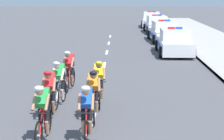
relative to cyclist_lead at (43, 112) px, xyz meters
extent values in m
cube|color=#9E9E99|center=(6.21, 10.38, -0.72)|extent=(0.16, 60.00, 0.13)
cube|color=white|center=(1.10, 1.87, -0.78)|extent=(0.14, 1.60, 0.01)
cube|color=white|center=(1.10, 5.87, -0.78)|extent=(0.14, 1.60, 0.01)
cube|color=white|center=(1.10, 9.87, -0.78)|extent=(0.14, 1.60, 0.01)
cube|color=white|center=(1.10, 13.87, -0.78)|extent=(0.14, 1.60, 0.01)
cube|color=white|center=(1.10, 17.87, -0.78)|extent=(0.14, 1.60, 0.01)
cube|color=white|center=(1.10, 21.87, -0.78)|extent=(0.14, 1.60, 0.01)
torus|color=black|center=(-0.02, -0.48, -0.42)|extent=(0.07, 0.73, 0.72)
cylinder|color=#99999E|center=(-0.02, -0.48, -0.42)|extent=(0.06, 0.06, 0.06)
torus|color=black|center=(0.02, 0.52, -0.42)|extent=(0.07, 0.73, 0.72)
cylinder|color=#99999E|center=(0.02, 0.52, -0.42)|extent=(0.06, 0.06, 0.06)
cylinder|color=#B21919|center=(0.00, -0.03, 0.11)|extent=(0.06, 0.55, 0.04)
cylinder|color=#B21919|center=(-0.01, -0.20, -0.21)|extent=(0.06, 0.48, 0.63)
cylinder|color=#B21919|center=(0.01, 0.17, -0.19)|extent=(0.04, 0.04, 0.65)
cylinder|color=black|center=(-0.01, -0.38, 0.09)|extent=(0.42, 0.04, 0.03)
cube|color=black|center=(0.01, 0.17, 0.15)|extent=(0.11, 0.22, 0.05)
cube|color=green|center=(0.00, 0.05, 0.35)|extent=(0.30, 0.56, 0.44)
cube|color=black|center=(0.01, 0.16, 0.19)|extent=(0.29, 0.21, 0.18)
cylinder|color=black|center=(0.09, 0.11, -0.15)|extent=(0.12, 0.23, 0.40)
cylinder|color=#9E7051|center=(0.09, 0.03, -0.41)|extent=(0.10, 0.16, 0.36)
cylinder|color=black|center=(-0.09, 0.12, -0.15)|extent=(0.12, 0.17, 0.40)
cylinder|color=#9E7051|center=(-0.09, 0.04, -0.41)|extent=(0.09, 0.13, 0.36)
cylinder|color=#9E7051|center=(0.15, -0.17, 0.30)|extent=(0.09, 0.40, 0.35)
cylinder|color=#9E7051|center=(-0.17, -0.16, 0.30)|extent=(0.09, 0.40, 0.35)
sphere|color=#9E7051|center=(-0.01, -0.25, 0.59)|extent=(0.19, 0.19, 0.19)
ellipsoid|color=white|center=(-0.01, -0.26, 0.66)|extent=(0.24, 0.32, 0.24)
torus|color=black|center=(1.09, -0.44, -0.42)|extent=(0.07, 0.73, 0.72)
cylinder|color=#99999E|center=(1.09, -0.44, -0.42)|extent=(0.06, 0.06, 0.06)
torus|color=black|center=(1.06, 0.56, -0.42)|extent=(0.07, 0.73, 0.72)
cylinder|color=#99999E|center=(1.06, 0.56, -0.42)|extent=(0.06, 0.06, 0.06)
cylinder|color=#B21919|center=(1.07, 0.01, 0.11)|extent=(0.05, 0.55, 0.04)
cylinder|color=#B21919|center=(1.08, -0.17, -0.21)|extent=(0.06, 0.48, 0.63)
cylinder|color=#B21919|center=(1.07, 0.21, -0.19)|extent=(0.04, 0.04, 0.65)
cylinder|color=black|center=(1.09, -0.34, 0.09)|extent=(0.42, 0.04, 0.03)
cube|color=black|center=(1.07, 0.21, 0.15)|extent=(0.11, 0.22, 0.05)
cube|color=blue|center=(1.07, 0.08, 0.35)|extent=(0.30, 0.55, 0.46)
cube|color=black|center=(1.07, 0.20, 0.19)|extent=(0.29, 0.21, 0.18)
cylinder|color=black|center=(1.16, 0.15, -0.15)|extent=(0.12, 0.23, 0.40)
cylinder|color=#9E7051|center=(1.16, 0.07, -0.41)|extent=(0.10, 0.16, 0.36)
cylinder|color=black|center=(0.98, 0.14, -0.15)|extent=(0.12, 0.17, 0.40)
cylinder|color=#9E7051|center=(0.98, 0.06, -0.41)|extent=(0.09, 0.13, 0.36)
cylinder|color=#9E7051|center=(1.24, -0.13, 0.30)|extent=(0.09, 0.40, 0.35)
cylinder|color=#9E7051|center=(0.92, -0.14, 0.30)|extent=(0.09, 0.40, 0.35)
sphere|color=#9E7051|center=(1.08, -0.22, 0.59)|extent=(0.19, 0.19, 0.19)
ellipsoid|color=white|center=(1.08, -0.23, 0.66)|extent=(0.24, 0.32, 0.24)
torus|color=black|center=(-0.12, 1.21, -0.42)|extent=(0.07, 0.73, 0.72)
cylinder|color=#99999E|center=(-0.12, 1.21, -0.42)|extent=(0.06, 0.06, 0.06)
torus|color=black|center=(-0.15, 2.21, -0.42)|extent=(0.07, 0.73, 0.72)
cylinder|color=#99999E|center=(-0.15, 2.21, -0.42)|extent=(0.06, 0.06, 0.06)
cylinder|color=black|center=(-0.13, 1.66, 0.11)|extent=(0.05, 0.55, 0.04)
cylinder|color=black|center=(-0.12, 1.49, -0.21)|extent=(0.06, 0.48, 0.63)
cylinder|color=black|center=(-0.14, 1.86, -0.19)|extent=(0.04, 0.04, 0.65)
cylinder|color=black|center=(-0.12, 1.31, 0.09)|extent=(0.42, 0.04, 0.03)
cube|color=black|center=(-0.14, 1.86, 0.15)|extent=(0.11, 0.22, 0.05)
cube|color=red|center=(-0.13, 1.74, 0.35)|extent=(0.30, 0.55, 0.46)
cube|color=black|center=(-0.14, 1.85, 0.19)|extent=(0.29, 0.21, 0.18)
cylinder|color=black|center=(-0.04, 1.81, -0.15)|extent=(0.12, 0.23, 0.40)
cylinder|color=#9E7051|center=(-0.04, 1.73, -0.41)|extent=(0.09, 0.16, 0.36)
cylinder|color=black|center=(-0.22, 1.80, -0.15)|extent=(0.12, 0.17, 0.40)
cylinder|color=#9E7051|center=(-0.22, 1.72, -0.41)|extent=(0.09, 0.13, 0.36)
cylinder|color=#9E7051|center=(0.03, 1.53, 0.30)|extent=(0.09, 0.40, 0.35)
cylinder|color=#9E7051|center=(-0.29, 1.52, 0.30)|extent=(0.09, 0.40, 0.35)
sphere|color=#9E7051|center=(-0.12, 1.44, 0.59)|extent=(0.19, 0.19, 0.19)
ellipsoid|color=red|center=(-0.12, 1.43, 0.66)|extent=(0.24, 0.32, 0.24)
torus|color=black|center=(1.17, 1.23, -0.42)|extent=(0.11, 0.73, 0.72)
cylinder|color=#99999E|center=(1.17, 1.23, -0.42)|extent=(0.06, 0.06, 0.06)
torus|color=black|center=(1.08, 2.23, -0.42)|extent=(0.11, 0.73, 0.72)
cylinder|color=#99999E|center=(1.08, 2.23, -0.42)|extent=(0.06, 0.06, 0.06)
cylinder|color=black|center=(1.13, 1.68, 0.11)|extent=(0.08, 0.55, 0.04)
cylinder|color=black|center=(1.15, 1.51, -0.21)|extent=(0.08, 0.48, 0.63)
cylinder|color=black|center=(1.11, 1.88, -0.19)|extent=(0.04, 0.04, 0.65)
cylinder|color=black|center=(1.16, 1.33, 0.09)|extent=(0.42, 0.06, 0.03)
cube|color=black|center=(1.11, 1.88, 0.15)|extent=(0.12, 0.23, 0.05)
cube|color=orange|center=(1.12, 1.76, 0.35)|extent=(0.33, 0.57, 0.44)
cube|color=black|center=(1.11, 1.87, 0.19)|extent=(0.30, 0.22, 0.18)
cylinder|color=black|center=(1.21, 1.83, -0.15)|extent=(0.13, 0.23, 0.40)
cylinder|color=#9E7051|center=(1.22, 1.75, -0.41)|extent=(0.10, 0.16, 0.36)
cylinder|color=black|center=(1.03, 1.81, -0.15)|extent=(0.12, 0.18, 0.40)
cylinder|color=#9E7051|center=(1.04, 1.73, -0.41)|extent=(0.10, 0.13, 0.36)
cylinder|color=#9E7051|center=(1.30, 1.56, 0.30)|extent=(0.11, 0.41, 0.35)
cylinder|color=#9E7051|center=(0.98, 1.53, 0.30)|extent=(0.11, 0.41, 0.35)
sphere|color=#9E7051|center=(1.15, 1.46, 0.59)|extent=(0.19, 0.19, 0.19)
ellipsoid|color=black|center=(1.15, 1.45, 0.66)|extent=(0.26, 0.33, 0.24)
torus|color=black|center=(-0.12, 2.58, -0.42)|extent=(0.12, 0.72, 0.72)
cylinder|color=#99999E|center=(-0.12, 2.58, -0.42)|extent=(0.07, 0.07, 0.06)
torus|color=black|center=(-0.01, 3.57, -0.42)|extent=(0.12, 0.72, 0.72)
cylinder|color=#99999E|center=(-0.01, 3.57, -0.42)|extent=(0.07, 0.07, 0.06)
cylinder|color=white|center=(-0.07, 3.02, 0.11)|extent=(0.09, 0.55, 0.04)
cylinder|color=white|center=(-0.09, 2.85, -0.21)|extent=(0.09, 0.48, 0.63)
cylinder|color=white|center=(-0.05, 3.22, -0.19)|extent=(0.04, 0.04, 0.65)
cylinder|color=black|center=(-0.11, 2.68, 0.09)|extent=(0.42, 0.07, 0.03)
cube|color=black|center=(-0.05, 3.22, 0.15)|extent=(0.12, 0.23, 0.05)
cube|color=green|center=(-0.07, 3.10, 0.35)|extent=(0.34, 0.57, 0.46)
cube|color=black|center=(-0.05, 3.21, 0.19)|extent=(0.30, 0.23, 0.18)
cylinder|color=black|center=(0.03, 3.15, -0.15)|extent=(0.13, 0.23, 0.40)
cylinder|color=beige|center=(0.02, 3.07, -0.41)|extent=(0.11, 0.16, 0.36)
cylinder|color=black|center=(-0.15, 3.17, -0.15)|extent=(0.13, 0.18, 0.40)
cylinder|color=beige|center=(-0.16, 3.09, -0.41)|extent=(0.10, 0.13, 0.36)
cylinder|color=beige|center=(0.07, 2.87, 0.30)|extent=(0.12, 0.41, 0.35)
cylinder|color=beige|center=(-0.25, 2.90, 0.30)|extent=(0.12, 0.41, 0.35)
sphere|color=beige|center=(-0.10, 2.80, 0.59)|extent=(0.19, 0.19, 0.19)
ellipsoid|color=white|center=(-0.10, 2.79, 0.66)|extent=(0.26, 0.34, 0.24)
torus|color=black|center=(1.24, 2.67, -0.42)|extent=(0.10, 0.73, 0.72)
cylinder|color=#99999E|center=(1.24, 2.67, -0.42)|extent=(0.06, 0.06, 0.06)
torus|color=black|center=(1.17, 3.66, -0.42)|extent=(0.10, 0.73, 0.72)
cylinder|color=#99999E|center=(1.17, 3.66, -0.42)|extent=(0.06, 0.06, 0.06)
cylinder|color=black|center=(1.21, 3.12, 0.11)|extent=(0.08, 0.55, 0.04)
cylinder|color=black|center=(1.22, 2.94, -0.21)|extent=(0.08, 0.48, 0.63)
cylinder|color=black|center=(1.20, 3.31, -0.19)|extent=(0.04, 0.04, 0.65)
cylinder|color=black|center=(1.24, 2.77, 0.09)|extent=(0.42, 0.06, 0.03)
cube|color=black|center=(1.20, 3.31, 0.15)|extent=(0.12, 0.23, 0.05)
cube|color=yellow|center=(1.21, 3.19, 0.35)|extent=(0.32, 0.57, 0.45)
cube|color=black|center=(1.20, 3.30, 0.19)|extent=(0.29, 0.22, 0.18)
cylinder|color=black|center=(1.29, 3.26, -0.15)|extent=(0.13, 0.23, 0.40)
cylinder|color=#9E7051|center=(1.30, 3.18, -0.41)|extent=(0.10, 0.16, 0.36)
cylinder|color=black|center=(1.11, 3.25, -0.15)|extent=(0.12, 0.18, 0.40)
cylinder|color=#9E7051|center=(1.12, 3.17, -0.41)|extent=(0.10, 0.13, 0.36)
cylinder|color=#9E7051|center=(1.38, 2.99, 0.30)|extent=(0.11, 0.41, 0.35)
cylinder|color=#9E7051|center=(1.06, 2.96, 0.30)|extent=(0.11, 0.41, 0.35)
sphere|color=#9E7051|center=(1.23, 2.89, 0.59)|extent=(0.19, 0.19, 0.19)
ellipsoid|color=yellow|center=(1.23, 2.88, 0.66)|extent=(0.25, 0.33, 0.24)
torus|color=black|center=(-0.05, 4.61, -0.42)|extent=(0.12, 0.72, 0.72)
cylinder|color=#99999E|center=(-0.05, 4.61, -0.42)|extent=(0.07, 0.07, 0.06)
torus|color=black|center=(0.04, 5.60, -0.42)|extent=(0.12, 0.72, 0.72)
cylinder|color=#99999E|center=(0.04, 5.60, -0.42)|extent=(0.07, 0.07, 0.06)
cylinder|color=#B21919|center=(-0.01, 5.06, 0.11)|extent=(0.09, 0.55, 0.04)
cylinder|color=#B21919|center=(-0.03, 4.88, -0.21)|extent=(0.09, 0.48, 0.63)
cylinder|color=#B21919|center=(0.01, 5.25, -0.19)|extent=(0.04, 0.04, 0.65)
cylinder|color=black|center=(-0.04, 4.71, 0.09)|extent=(0.42, 0.07, 0.03)
cube|color=black|center=(0.01, 5.25, 0.15)|extent=(0.12, 0.23, 0.05)
cube|color=red|center=(0.00, 5.13, 0.35)|extent=(0.33, 0.57, 0.46)
cube|color=black|center=(0.01, 5.24, 0.19)|extent=(0.30, 0.23, 0.18)
cylinder|color=black|center=(0.09, 5.19, -0.15)|extent=(0.13, 0.23, 0.40)
cylinder|color=#9E7051|center=(0.09, 5.11, -0.41)|extent=(0.10, 0.16, 0.36)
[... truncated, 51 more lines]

